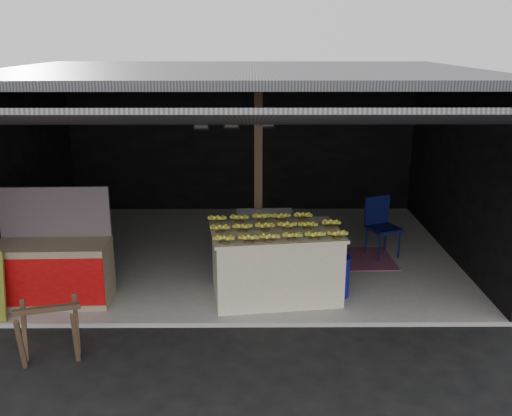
{
  "coord_description": "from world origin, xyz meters",
  "views": [
    {
      "loc": [
        0.21,
        -6.37,
        3.46
      ],
      "look_at": [
        0.26,
        1.52,
        1.1
      ],
      "focal_mm": 40.0,
      "sensor_mm": 36.0,
      "label": 1
    }
  ],
  "objects_px": {
    "white_crate": "(265,243)",
    "neighbor_stall": "(54,269)",
    "banana_table": "(276,264)",
    "sawhorse": "(49,327)",
    "water_barrel": "(336,277)",
    "plastic_chair": "(380,221)"
  },
  "relations": [
    {
      "from": "white_crate",
      "to": "neighbor_stall",
      "type": "xyz_separation_m",
      "value": [
        -2.82,
        -0.97,
        -0.0
      ]
    },
    {
      "from": "neighbor_stall",
      "to": "banana_table",
      "type": "bearing_deg",
      "value": 1.1
    },
    {
      "from": "sawhorse",
      "to": "water_barrel",
      "type": "relative_size",
      "value": 1.36
    },
    {
      "from": "plastic_chair",
      "to": "sawhorse",
      "type": "bearing_deg",
      "value": -166.38
    },
    {
      "from": "neighbor_stall",
      "to": "sawhorse",
      "type": "distance_m",
      "value": 1.47
    },
    {
      "from": "white_crate",
      "to": "sawhorse",
      "type": "distance_m",
      "value": 3.4
    },
    {
      "from": "neighbor_stall",
      "to": "sawhorse",
      "type": "bearing_deg",
      "value": -75.51
    },
    {
      "from": "white_crate",
      "to": "neighbor_stall",
      "type": "height_order",
      "value": "neighbor_stall"
    },
    {
      "from": "sawhorse",
      "to": "banana_table",
      "type": "bearing_deg",
      "value": 16.5
    },
    {
      "from": "banana_table",
      "to": "neighbor_stall",
      "type": "relative_size",
      "value": 1.21
    },
    {
      "from": "sawhorse",
      "to": "white_crate",
      "type": "bearing_deg",
      "value": 29.76
    },
    {
      "from": "water_barrel",
      "to": "white_crate",
      "type": "bearing_deg",
      "value": 139.15
    },
    {
      "from": "sawhorse",
      "to": "water_barrel",
      "type": "distance_m",
      "value": 3.71
    },
    {
      "from": "white_crate",
      "to": "water_barrel",
      "type": "bearing_deg",
      "value": -42.66
    },
    {
      "from": "white_crate",
      "to": "water_barrel",
      "type": "relative_size",
      "value": 1.7
    },
    {
      "from": "water_barrel",
      "to": "banana_table",
      "type": "bearing_deg",
      "value": -179.23
    },
    {
      "from": "water_barrel",
      "to": "plastic_chair",
      "type": "bearing_deg",
      "value": 59.15
    },
    {
      "from": "sawhorse",
      "to": "plastic_chair",
      "type": "relative_size",
      "value": 0.77
    },
    {
      "from": "banana_table",
      "to": "sawhorse",
      "type": "xyz_separation_m",
      "value": [
        -2.54,
        -1.55,
        -0.11
      ]
    },
    {
      "from": "neighbor_stall",
      "to": "water_barrel",
      "type": "relative_size",
      "value": 2.8
    },
    {
      "from": "banana_table",
      "to": "sawhorse",
      "type": "height_order",
      "value": "banana_table"
    },
    {
      "from": "white_crate",
      "to": "sawhorse",
      "type": "height_order",
      "value": "white_crate"
    }
  ]
}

